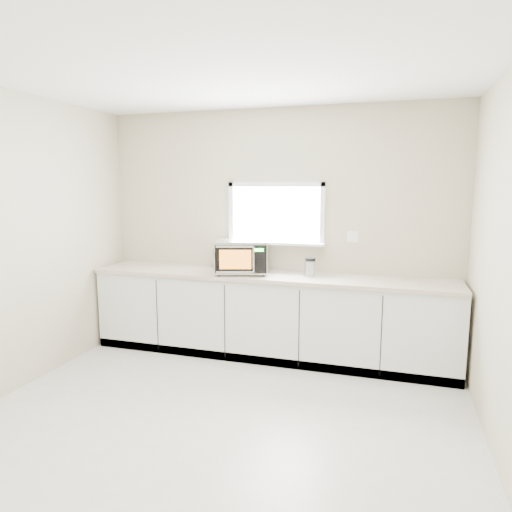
% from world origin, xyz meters
% --- Properties ---
extents(ground, '(4.00, 4.00, 0.00)m').
position_xyz_m(ground, '(0.00, 0.00, 0.00)').
color(ground, beige).
rests_on(ground, ground).
extents(back_wall, '(4.00, 0.17, 2.70)m').
position_xyz_m(back_wall, '(0.00, 2.00, 1.36)').
color(back_wall, '#B9AC93').
rests_on(back_wall, ground).
extents(cabinets, '(3.92, 0.60, 0.88)m').
position_xyz_m(cabinets, '(0.00, 1.70, 0.44)').
color(cabinets, silver).
rests_on(cabinets, ground).
extents(countertop, '(3.92, 0.64, 0.04)m').
position_xyz_m(countertop, '(0.00, 1.69, 0.90)').
color(countertop, beige).
rests_on(countertop, cabinets).
extents(microwave, '(0.66, 0.58, 0.36)m').
position_xyz_m(microwave, '(-0.30, 1.66, 1.11)').
color(microwave, black).
rests_on(microwave, countertop).
extents(knife_block, '(0.15, 0.23, 0.30)m').
position_xyz_m(knife_block, '(-0.50, 1.68, 1.05)').
color(knife_block, '#4A261A').
rests_on(knife_block, countertop).
extents(cutting_board, '(0.34, 0.08, 0.34)m').
position_xyz_m(cutting_board, '(-0.57, 1.94, 1.09)').
color(cutting_board, '#98613A').
rests_on(cutting_board, countertop).
extents(coffee_grinder, '(0.14, 0.14, 0.20)m').
position_xyz_m(coffee_grinder, '(0.44, 1.72, 1.02)').
color(coffee_grinder, '#AFB1B6').
rests_on(coffee_grinder, countertop).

